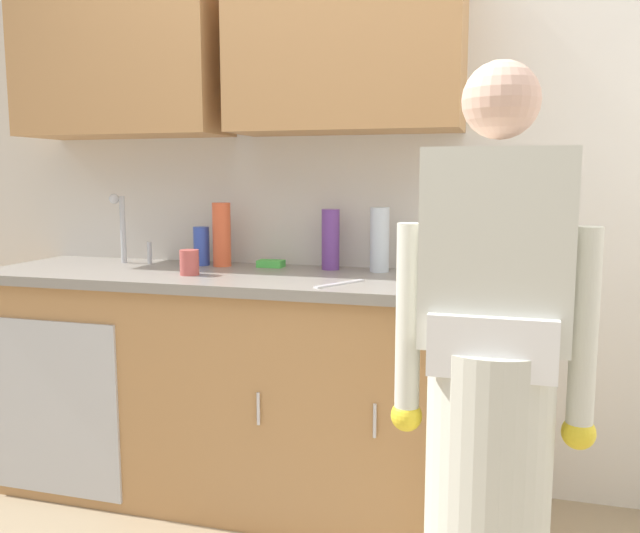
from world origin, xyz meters
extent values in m
cube|color=beige|center=(0.00, 1.05, 1.35)|extent=(4.80, 0.10, 2.70)
cube|color=#B27F4C|center=(-1.04, 0.83, 1.85)|extent=(0.91, 0.34, 0.70)
cube|color=#B27F4C|center=(-0.05, 0.83, 1.85)|extent=(0.91, 0.34, 0.70)
cube|color=#B27F4C|center=(-0.55, 0.70, 0.45)|extent=(1.90, 0.60, 0.90)
cube|color=#B7BABF|center=(-1.15, 0.39, 0.41)|extent=(0.60, 0.01, 0.72)
cylinder|color=silver|center=(-0.27, 0.39, 0.50)|extent=(0.01, 0.01, 0.12)
cylinder|color=silver|center=(0.16, 0.39, 0.50)|extent=(0.01, 0.01, 0.12)
cube|color=gray|center=(-0.55, 0.70, 0.92)|extent=(1.96, 0.66, 0.04)
cube|color=#B7BABF|center=(-1.05, 0.70, 0.92)|extent=(0.50, 0.36, 0.03)
cylinder|color=#B7BABF|center=(-1.09, 0.85, 1.09)|extent=(0.02, 0.02, 0.30)
sphere|color=#B7BABF|center=(-1.09, 0.79, 1.23)|extent=(0.04, 0.04, 0.04)
cylinder|color=#B7BABF|center=(-0.96, 0.85, 0.99)|extent=(0.02, 0.02, 0.10)
cylinder|color=beige|center=(0.55, 0.04, 0.44)|extent=(0.34, 0.34, 0.88)
cube|color=beige|center=(0.55, 0.04, 1.14)|extent=(0.38, 0.22, 0.52)
sphere|color=#D6A891|center=(0.55, 0.04, 1.52)|extent=(0.20, 0.20, 0.20)
cube|color=white|center=(0.55, -0.08, 0.90)|extent=(0.32, 0.04, 0.16)
cylinder|color=beige|center=(0.32, 0.06, 0.93)|extent=(0.07, 0.07, 0.55)
sphere|color=yellow|center=(0.32, 0.06, 0.65)|extent=(0.09, 0.09, 0.09)
cylinder|color=beige|center=(0.78, 0.06, 0.93)|extent=(0.07, 0.07, 0.55)
sphere|color=yellow|center=(0.78, 0.06, 0.65)|extent=(0.09, 0.09, 0.09)
cylinder|color=#66388C|center=(-0.13, 0.90, 1.07)|extent=(0.07, 0.07, 0.25)
cylinder|color=#E05933|center=(-0.61, 0.87, 1.08)|extent=(0.08, 0.08, 0.28)
cylinder|color=silver|center=(0.08, 0.89, 1.07)|extent=(0.08, 0.08, 0.26)
cylinder|color=#334CB2|center=(-0.71, 0.87, 1.02)|extent=(0.07, 0.07, 0.17)
cylinder|color=#B24C47|center=(-0.63, 0.59, 0.99)|extent=(0.08, 0.08, 0.10)
cube|color=silver|center=(0.00, 0.53, 0.94)|extent=(0.14, 0.22, 0.01)
cube|color=#4CBF4C|center=(-0.40, 0.90, 0.96)|extent=(0.11, 0.07, 0.03)
camera|label=1|loc=(0.58, -1.74, 1.33)|focal=36.97mm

